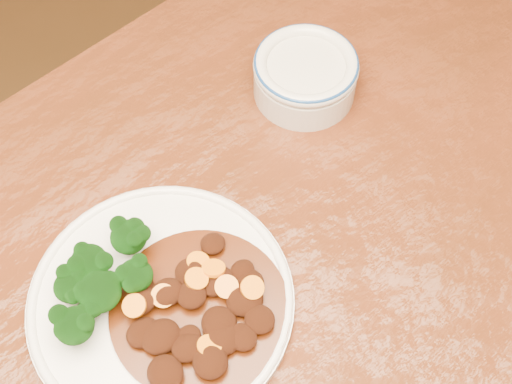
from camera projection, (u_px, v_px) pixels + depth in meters
dinner_plate at (161, 301)px, 0.78m from camera, size 0.29×0.29×0.02m
broccoli_florets at (100, 281)px, 0.76m from camera, size 0.14×0.10×0.05m
mince_stew at (198, 313)px, 0.76m from camera, size 0.20×0.20×0.03m
dip_bowl at (305, 74)px, 0.92m from camera, size 0.14×0.14×0.06m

